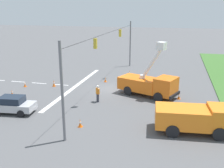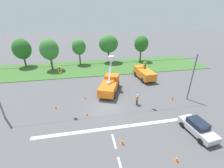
% 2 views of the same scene
% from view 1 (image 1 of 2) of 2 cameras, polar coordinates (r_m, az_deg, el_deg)
% --- Properties ---
extents(ground_plane, '(200.00, 200.00, 0.00)m').
position_cam_1_polar(ground_plane, '(31.07, -0.44, -1.00)').
color(ground_plane, '#565659').
extents(lane_markings, '(17.60, 15.25, 0.01)m').
position_cam_1_polar(lane_markings, '(32.94, -10.24, -0.24)').
color(lane_markings, silver).
rests_on(lane_markings, ground).
extents(signal_gantry, '(26.20, 0.33, 7.20)m').
position_cam_1_polar(signal_gantry, '(30.08, -0.46, 6.75)').
color(signal_gantry, slate).
rests_on(signal_gantry, ground).
extents(utility_truck_bucket_lift, '(4.68, 6.87, 5.92)m').
position_cam_1_polar(utility_truck_bucket_lift, '(28.47, 8.11, 0.04)').
color(utility_truck_bucket_lift, orange).
rests_on(utility_truck_bucket_lift, ground).
extents(utility_truck_support_near, '(2.98, 6.03, 2.16)m').
position_cam_1_polar(utility_truck_support_near, '(21.00, 17.44, -6.95)').
color(utility_truck_support_near, orange).
rests_on(utility_truck_support_near, ground).
extents(sedan_silver, '(2.28, 4.47, 1.56)m').
position_cam_1_polar(sedan_silver, '(25.50, -21.11, -4.20)').
color(sedan_silver, '#B7B7BC').
rests_on(sedan_silver, ground).
extents(road_worker, '(0.50, 0.48, 1.77)m').
position_cam_1_polar(road_worker, '(26.48, -3.14, -1.85)').
color(road_worker, '#383842').
rests_on(road_worker, ground).
extents(traffic_cone_foreground_left, '(0.36, 0.36, 0.76)m').
position_cam_1_polar(traffic_cone_foreground_left, '(32.63, -12.55, 0.14)').
color(traffic_cone_foreground_left, orange).
rests_on(traffic_cone_foreground_left, ground).
extents(traffic_cone_foreground_right, '(0.36, 0.36, 0.62)m').
position_cam_1_polar(traffic_cone_foreground_right, '(33.43, -18.42, -0.07)').
color(traffic_cone_foreground_right, orange).
rests_on(traffic_cone_foreground_right, ground).
extents(traffic_cone_mid_left, '(0.36, 0.36, 0.61)m').
position_cam_1_polar(traffic_cone_mid_left, '(33.03, 6.11, 0.49)').
color(traffic_cone_mid_left, orange).
rests_on(traffic_cone_mid_left, ground).
extents(traffic_cone_mid_right, '(0.36, 0.36, 0.65)m').
position_cam_1_polar(traffic_cone_mid_right, '(33.78, -1.45, 0.98)').
color(traffic_cone_mid_right, orange).
rests_on(traffic_cone_mid_right, ground).
extents(traffic_cone_near_bucket, '(0.36, 0.36, 0.67)m').
position_cam_1_polar(traffic_cone_near_bucket, '(21.40, -6.95, -8.45)').
color(traffic_cone_near_bucket, orange).
rests_on(traffic_cone_near_bucket, ground).
extents(traffic_cone_lane_edge_a, '(0.36, 0.36, 0.67)m').
position_cam_1_polar(traffic_cone_lane_edge_a, '(30.49, -20.93, -1.81)').
color(traffic_cone_lane_edge_a, orange).
rests_on(traffic_cone_lane_edge_a, ground).
extents(traffic_cone_lane_edge_b, '(0.36, 0.36, 0.68)m').
position_cam_1_polar(traffic_cone_lane_edge_b, '(37.26, 3.87, 2.43)').
color(traffic_cone_lane_edge_b, orange).
rests_on(traffic_cone_lane_edge_b, ground).
extents(traffic_cone_far_left, '(0.36, 0.36, 0.65)m').
position_cam_1_polar(traffic_cone_far_left, '(28.31, 14.36, -2.60)').
color(traffic_cone_far_left, orange).
rests_on(traffic_cone_far_left, ground).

